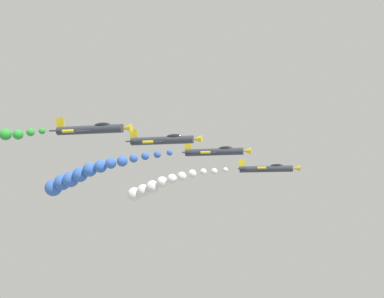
{
  "coord_description": "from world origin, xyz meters",
  "views": [
    {
      "loc": [
        59.35,
        14.25,
        95.83
      ],
      "look_at": [
        0.0,
        0.0,
        103.92
      ],
      "focal_mm": 38.95,
      "sensor_mm": 36.0,
      "label": 1
    }
  ],
  "objects_px": {
    "airplane_lead": "(267,169)",
    "airplane_right_inner": "(163,140)",
    "airplane_left_inner": "(215,152)",
    "airplane_left_outer": "(91,129)"
  },
  "relations": [
    {
      "from": "airplane_lead",
      "to": "airplane_right_inner",
      "type": "bearing_deg",
      "value": -37.15
    },
    {
      "from": "airplane_right_inner",
      "to": "airplane_lead",
      "type": "bearing_deg",
      "value": 142.85
    },
    {
      "from": "airplane_lead",
      "to": "airplane_left_inner",
      "type": "relative_size",
      "value": 1.0
    },
    {
      "from": "airplane_lead",
      "to": "airplane_left_inner",
      "type": "bearing_deg",
      "value": -37.32
    },
    {
      "from": "airplane_lead",
      "to": "airplane_left_inner",
      "type": "distance_m",
      "value": 12.17
    },
    {
      "from": "airplane_left_inner",
      "to": "airplane_left_outer",
      "type": "xyz_separation_m",
      "value": [
        14.69,
        -13.46,
        1.48
      ]
    },
    {
      "from": "airplane_left_inner",
      "to": "airplane_left_outer",
      "type": "distance_m",
      "value": 19.98
    },
    {
      "from": "airplane_left_outer",
      "to": "airplane_right_inner",
      "type": "bearing_deg",
      "value": 132.07
    },
    {
      "from": "airplane_lead",
      "to": "airplane_right_inner",
      "type": "height_order",
      "value": "airplane_right_inner"
    },
    {
      "from": "airplane_lead",
      "to": "airplane_left_outer",
      "type": "xyz_separation_m",
      "value": [
        24.23,
        -20.74,
        3.47
      ]
    }
  ]
}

